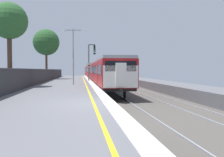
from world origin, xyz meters
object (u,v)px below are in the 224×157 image
object	(u,v)px
platform_lamp_mid	(73,52)
speed_limit_sign	(89,70)
background_tree_left	(8,22)
background_tree_centre	(46,43)
commuter_train_at_platform	(95,71)
signal_gantry	(91,58)

from	to	relation	value
platform_lamp_mid	speed_limit_sign	bearing A→B (deg)	74.71
speed_limit_sign	background_tree_left	bearing A→B (deg)	-127.13
background_tree_left	platform_lamp_mid	bearing A→B (deg)	28.14
platform_lamp_mid	background_tree_centre	size ratio (longest dim) A/B	0.69
commuter_train_at_platform	platform_lamp_mid	size ratio (longest dim) A/B	10.99
background_tree_left	background_tree_centre	size ratio (longest dim) A/B	0.90
speed_limit_sign	background_tree_left	world-z (taller)	background_tree_left
signal_gantry	platform_lamp_mid	distance (m)	10.32
signal_gantry	speed_limit_sign	xyz separation A→B (m)	(-0.36, -3.15, -1.74)
commuter_train_at_platform	signal_gantry	distance (m)	13.95
commuter_train_at_platform	speed_limit_sign	distance (m)	16.98
commuter_train_at_platform	background_tree_centre	xyz separation A→B (m)	(-8.64, -7.53, 4.75)
signal_gantry	platform_lamp_mid	world-z (taller)	platform_lamp_mid
speed_limit_sign	background_tree_centre	xyz separation A→B (m)	(-6.80, 9.35, 4.45)
speed_limit_sign	platform_lamp_mid	bearing A→B (deg)	-105.29
platform_lamp_mid	commuter_train_at_platform	bearing A→B (deg)	81.07
speed_limit_sign	background_tree_left	xyz separation A→B (m)	(-7.52, -9.93, 4.23)
background_tree_left	speed_limit_sign	bearing A→B (deg)	52.87
platform_lamp_mid	background_tree_centre	xyz separation A→B (m)	(-4.91, 16.27, 2.61)
signal_gantry	background_tree_centre	world-z (taller)	background_tree_centre
background_tree_left	commuter_train_at_platform	bearing A→B (deg)	70.74
commuter_train_at_platform	speed_limit_sign	xyz separation A→B (m)	(-1.85, -16.88, 0.30)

